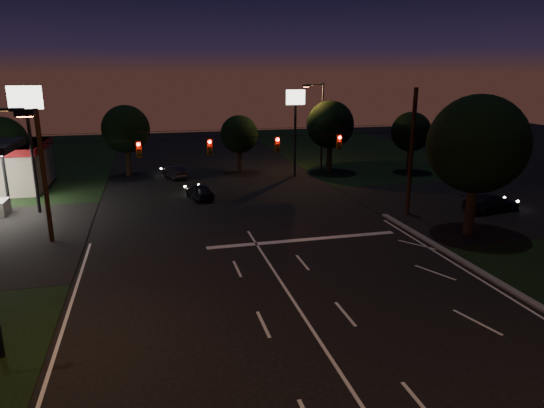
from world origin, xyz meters
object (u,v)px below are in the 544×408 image
object	(u,v)px
car_oncoming_b	(174,172)
car_cross	(491,203)
tree_right_near	(476,145)
utility_pole_right	(407,214)
car_oncoming_a	(200,191)

from	to	relation	value
car_oncoming_b	car_cross	world-z (taller)	car_cross
tree_right_near	utility_pole_right	bearing A→B (deg)	107.53
car_oncoming_a	car_cross	xyz separation A→B (m)	(20.56, -9.01, 0.04)
utility_pole_right	car_cross	xyz separation A→B (m)	(6.43, -0.82, 0.66)
utility_pole_right	car_oncoming_a	bearing A→B (deg)	149.92
utility_pole_right	car_oncoming_b	world-z (taller)	utility_pole_right
car_oncoming_a	car_cross	bearing A→B (deg)	143.09
car_oncoming_a	car_oncoming_b	world-z (taller)	car_oncoming_a
tree_right_near	car_cross	world-z (taller)	tree_right_near
car_oncoming_b	car_cross	size ratio (longest dim) A/B	0.81
utility_pole_right	car_oncoming_a	xyz separation A→B (m)	(-14.13, 8.19, 0.62)
utility_pole_right	tree_right_near	world-z (taller)	tree_right_near
utility_pole_right	car_cross	size ratio (longest dim) A/B	1.97
car_oncoming_a	car_oncoming_b	distance (m)	8.84
tree_right_near	car_oncoming_a	world-z (taller)	tree_right_near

